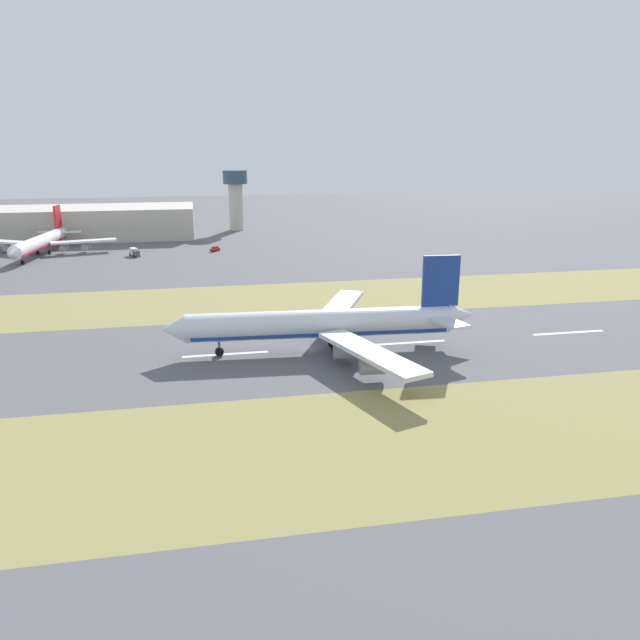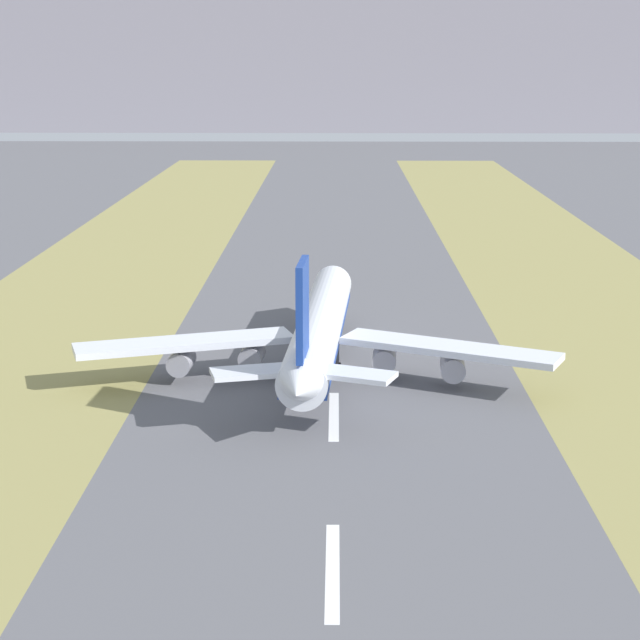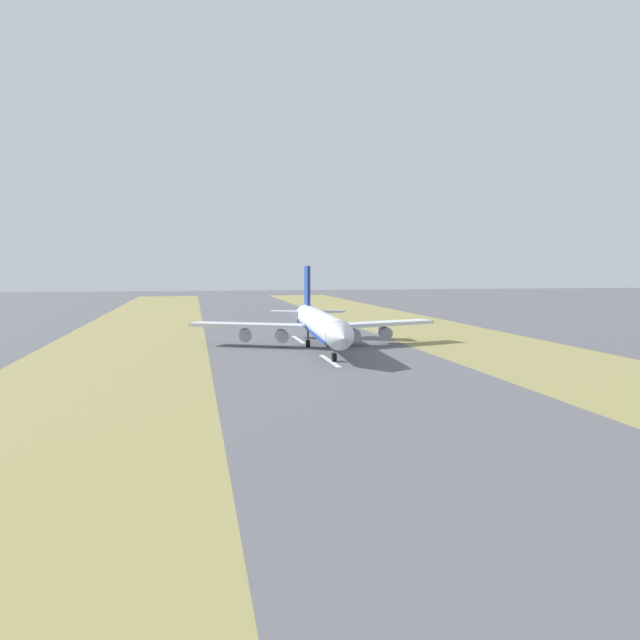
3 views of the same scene
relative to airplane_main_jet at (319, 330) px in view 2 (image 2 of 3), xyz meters
name	(u,v)px [view 2 (image 2 of 3)]	position (x,y,z in m)	size (l,w,h in m)	color
ground_plane	(334,365)	(2.11, 3.87, -6.02)	(800.00, 800.00, 0.00)	#56565B
grass_median_west	(18,363)	(-42.89, 3.87, -6.02)	(40.00, 600.00, 0.01)	olive
centreline_dash_near	(333,570)	(2.11, -58.10, -6.01)	(1.20, 18.00, 0.01)	silver
centreline_dash_mid	(334,416)	(2.11, -18.10, -6.01)	(1.20, 18.00, 0.01)	silver
centreline_dash_far	(335,332)	(2.11, 21.90, -6.01)	(1.20, 18.00, 0.01)	silver
airplane_main_jet	(319,330)	(0.00, 0.00, 0.00)	(64.02, 67.21, 20.20)	silver
mountain_ridge	(337,47)	(2.11, 523.87, 41.11)	(800.00, 120.00, 94.26)	gray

